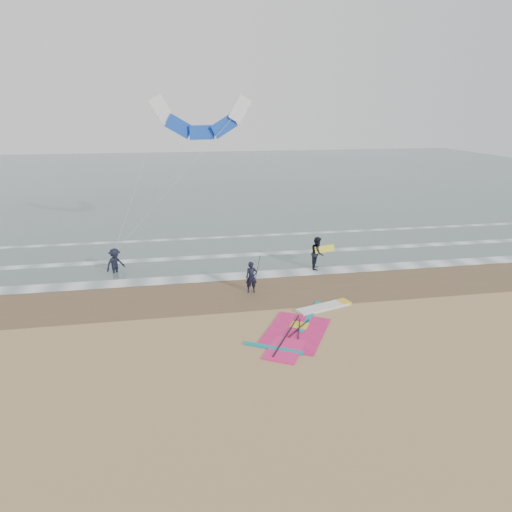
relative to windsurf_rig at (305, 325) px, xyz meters
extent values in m
plane|color=tan|center=(-0.17, -1.63, -0.04)|extent=(120.00, 120.00, 0.00)
cube|color=#47605E|center=(-0.17, 46.37, -0.02)|extent=(120.00, 80.00, 0.02)
cube|color=brown|center=(-0.17, 4.37, -0.03)|extent=(120.00, 5.00, 0.01)
cube|color=white|center=(-0.17, 6.57, -0.01)|extent=(120.00, 1.20, 0.02)
cube|color=white|center=(-0.17, 10.37, -0.01)|extent=(120.00, 0.70, 0.02)
cube|color=white|center=(-0.17, 14.87, -0.01)|extent=(120.00, 0.50, 0.01)
cube|color=white|center=(1.35, 1.59, 0.03)|extent=(2.72, 1.44, 0.13)
cube|color=yellow|center=(2.52, 1.96, 0.03)|extent=(0.65, 0.75, 0.14)
cube|color=#F01E70|center=(-0.56, -0.53, -0.02)|extent=(3.72, 4.10, 0.04)
cube|color=#F01E70|center=(-1.35, -1.91, -0.01)|extent=(2.06, 2.29, 0.05)
cube|color=#0C8C99|center=(0.50, 0.85, -0.01)|extent=(1.90, 3.05, 0.05)
cube|color=#0C8C99|center=(-1.78, -1.70, -0.01)|extent=(2.23, 1.42, 0.05)
cube|color=yellow|center=(-0.24, 0.00, -0.01)|extent=(0.96, 0.92, 0.06)
cylinder|color=black|center=(-0.98, -0.74, 0.02)|extent=(1.96, 3.34, 0.06)
cylinder|color=black|center=(-0.35, -0.32, 0.04)|extent=(1.31, 1.45, 0.04)
cylinder|color=black|center=(-0.35, -0.32, 0.04)|extent=(0.63, 1.83, 0.04)
imported|color=black|center=(-1.63, 4.17, 0.78)|extent=(0.60, 0.40, 1.63)
imported|color=black|center=(2.76, 7.05, 0.93)|extent=(1.03, 1.14, 1.94)
imported|color=black|center=(-8.79, 8.34, 0.88)|extent=(1.33, 1.29, 1.83)
cylinder|color=black|center=(-1.33, 4.17, 1.16)|extent=(0.17, 0.86, 1.82)
cube|color=yellow|center=(3.16, 6.95, 1.19)|extent=(1.30, 0.51, 0.39)
cube|color=white|center=(-5.75, 10.87, 8.93)|extent=(1.47, 0.37, 1.72)
cube|color=blue|center=(-4.78, 10.87, 7.96)|extent=(1.71, 0.42, 1.47)
cube|color=blue|center=(-3.45, 10.87, 7.60)|extent=(1.50, 0.38, 0.83)
cube|color=blue|center=(-2.13, 10.87, 7.96)|extent=(1.71, 0.42, 1.47)
cube|color=white|center=(-1.16, 10.87, 8.93)|extent=(1.47, 0.37, 1.72)
cylinder|color=beige|center=(-7.27, 9.60, 5.06)|extent=(3.07, 2.55, 7.74)
cylinder|color=beige|center=(-4.98, 9.60, 5.06)|extent=(7.65, 2.55, 7.74)
camera|label=1|loc=(-5.25, -17.23, 8.91)|focal=32.00mm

